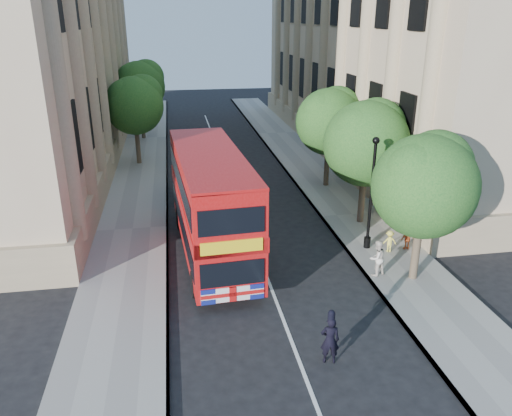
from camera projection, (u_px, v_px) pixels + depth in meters
name	position (u px, v px, depth m)	size (l,w,h in m)	color
ground	(290.00, 338.00, 16.66)	(120.00, 120.00, 0.00)	black
pavement_right	(352.00, 215.00, 26.71)	(3.50, 80.00, 0.12)	gray
pavement_left	(133.00, 229.00, 24.94)	(3.50, 80.00, 0.12)	gray
building_right	(399.00, 30.00, 37.58)	(12.00, 38.00, 18.00)	tan
building_left	(11.00, 32.00, 33.32)	(12.00, 38.00, 18.00)	tan
tree_right_near	(426.00, 181.00, 18.81)	(4.00, 4.00, 6.08)	#473828
tree_right_mid	(367.00, 139.00, 24.25)	(4.20, 4.20, 6.37)	#473828
tree_right_far	(330.00, 118.00, 29.81)	(4.00, 4.00, 6.15)	#473828
tree_left_far	(135.00, 102.00, 34.38)	(4.00, 4.00, 6.30)	#473828
tree_left_back	(140.00, 84.00, 41.64)	(4.20, 4.20, 6.65)	#473828
lamp_post	(371.00, 198.00, 22.03)	(0.32, 0.32, 5.16)	black
double_decker_bus	(211.00, 201.00, 21.65)	(3.24, 10.07, 4.58)	#AB0C0B
box_van	(205.00, 177.00, 29.14)	(1.85, 4.46, 2.54)	black
police_constable	(330.00, 340.00, 15.24)	(0.59, 0.38, 1.61)	black
woman_pedestrian	(377.00, 258.00, 20.21)	(0.74, 0.58, 1.52)	silver
child_a	(407.00, 239.00, 22.53)	(0.59, 0.25, 1.01)	orange
child_b	(389.00, 241.00, 22.33)	(0.65, 0.37, 1.00)	#F6E754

